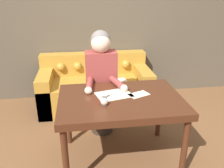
{
  "coord_description": "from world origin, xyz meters",
  "views": [
    {
      "loc": [
        -0.35,
        -1.97,
        1.77
      ],
      "look_at": [
        -0.03,
        0.26,
        0.84
      ],
      "focal_mm": 38.0,
      "sensor_mm": 36.0,
      "label": 1
    }
  ],
  "objects_px": {
    "couch": "(95,87)",
    "person": "(101,83)",
    "pin_cushion": "(104,102)",
    "dining_table": "(120,105)",
    "scissors": "(108,96)"
  },
  "relations": [
    {
      "from": "couch",
      "to": "person",
      "type": "relative_size",
      "value": 1.28
    },
    {
      "from": "couch",
      "to": "pin_cushion",
      "type": "bearing_deg",
      "value": -90.6
    },
    {
      "from": "couch",
      "to": "person",
      "type": "height_order",
      "value": "person"
    },
    {
      "from": "couch",
      "to": "pin_cushion",
      "type": "distance_m",
      "value": 1.57
    },
    {
      "from": "pin_cushion",
      "to": "person",
      "type": "bearing_deg",
      "value": 86.57
    },
    {
      "from": "dining_table",
      "to": "couch",
      "type": "relative_size",
      "value": 0.73
    },
    {
      "from": "scissors",
      "to": "pin_cushion",
      "type": "bearing_deg",
      "value": -107.08
    },
    {
      "from": "dining_table",
      "to": "pin_cushion",
      "type": "height_order",
      "value": "pin_cushion"
    },
    {
      "from": "dining_table",
      "to": "scissors",
      "type": "bearing_deg",
      "value": 158.24
    },
    {
      "from": "couch",
      "to": "pin_cushion",
      "type": "xyz_separation_m",
      "value": [
        -0.02,
        -1.49,
        0.48
      ]
    },
    {
      "from": "dining_table",
      "to": "pin_cushion",
      "type": "bearing_deg",
      "value": -142.22
    },
    {
      "from": "dining_table",
      "to": "scissors",
      "type": "height_order",
      "value": "scissors"
    },
    {
      "from": "dining_table",
      "to": "scissors",
      "type": "distance_m",
      "value": 0.15
    },
    {
      "from": "couch",
      "to": "scissors",
      "type": "relative_size",
      "value": 7.3
    },
    {
      "from": "person",
      "to": "pin_cushion",
      "type": "height_order",
      "value": "person"
    }
  ]
}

